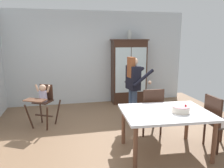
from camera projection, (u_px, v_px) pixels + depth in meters
The scene contains 10 objects.
ground_plane at pixel (120, 139), 4.29m from camera, with size 6.24×6.24×0.00m, color brown.
wall_back at pixel (98, 58), 6.52m from camera, with size 5.32×0.06×2.70m, color silver.
china_cabinet at pixel (129, 71), 6.54m from camera, with size 1.06×0.48×1.90m.
ceramic_vase at pixel (130, 35), 6.33m from camera, with size 0.13×0.13×0.27m.
high_chair_with_toddler at pixel (43, 98), 4.77m from camera, with size 0.78×0.84×0.95m.
adult_person at pixel (133, 83), 4.81m from camera, with size 0.56×0.54×1.53m.
dining_table at pixel (166, 116), 3.64m from camera, with size 1.50×1.15×0.74m.
birthday_cake at pixel (181, 109), 3.56m from camera, with size 0.28×0.28×0.19m.
dining_chair_far_side at pixel (151, 108), 4.38m from camera, with size 0.44×0.44×0.96m.
dining_chair_right_end at pixel (217, 119), 3.79m from camera, with size 0.44×0.44×0.96m.
Camera 1 is at (-1.02, -3.85, 1.92)m, focal length 35.22 mm.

